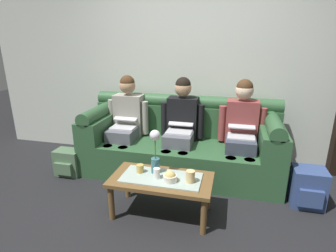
{
  "coord_description": "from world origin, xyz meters",
  "views": [
    {
      "loc": [
        0.62,
        -2.04,
        1.67
      ],
      "look_at": [
        -0.1,
        0.88,
        0.7
      ],
      "focal_mm": 29.0,
      "sensor_mm": 36.0,
      "label": 1
    }
  ],
  "objects": [
    {
      "name": "ground_plane",
      "position": [
        0.0,
        0.0,
        0.0
      ],
      "size": [
        14.0,
        14.0,
        0.0
      ],
      "primitive_type": "plane",
      "color": "black"
    },
    {
      "name": "back_wall_patterned",
      "position": [
        0.0,
        1.7,
        1.45
      ],
      "size": [
        6.0,
        0.12,
        2.9
      ],
      "primitive_type": "cube",
      "color": "silver",
      "rests_on": "ground_plane"
    },
    {
      "name": "couch",
      "position": [
        -0.0,
        1.17,
        0.37
      ],
      "size": [
        2.44,
        0.88,
        0.96
      ],
      "color": "#2D5633",
      "rests_on": "ground_plane"
    },
    {
      "name": "person_left",
      "position": [
        -0.74,
        1.17,
        0.66
      ],
      "size": [
        0.56,
        0.67,
        1.22
      ],
      "color": "#595B66",
      "rests_on": "ground_plane"
    },
    {
      "name": "person_middle",
      "position": [
        0.0,
        1.17,
        0.66
      ],
      "size": [
        0.56,
        0.67,
        1.22
      ],
      "color": "#595B66",
      "rests_on": "ground_plane"
    },
    {
      "name": "person_right",
      "position": [
        0.74,
        1.17,
        0.66
      ],
      "size": [
        0.56,
        0.67,
        1.22
      ],
      "color": "#383D4C",
      "rests_on": "ground_plane"
    },
    {
      "name": "coffee_table",
      "position": [
        0.0,
        0.21,
        0.34
      ],
      "size": [
        0.98,
        0.5,
        0.4
      ],
      "color": "brown",
      "rests_on": "ground_plane"
    },
    {
      "name": "flower_vase",
      "position": [
        -0.08,
        0.29,
        0.63
      ],
      "size": [
        0.1,
        0.1,
        0.44
      ],
      "color": "#336672",
      "rests_on": "coffee_table"
    },
    {
      "name": "snack_bowl",
      "position": [
        0.1,
        0.15,
        0.45
      ],
      "size": [
        0.13,
        0.13,
        0.11
      ],
      "color": "silver",
      "rests_on": "coffee_table"
    },
    {
      "name": "cup_near_left",
      "position": [
        0.29,
        0.18,
        0.46
      ],
      "size": [
        0.08,
        0.08,
        0.11
      ],
      "primitive_type": "cylinder",
      "color": "#DBB77A",
      "rests_on": "coffee_table"
    },
    {
      "name": "cup_near_right",
      "position": [
        -0.23,
        0.25,
        0.44
      ],
      "size": [
        0.07,
        0.07,
        0.08
      ],
      "primitive_type": "cylinder",
      "color": "gold",
      "rests_on": "coffee_table"
    },
    {
      "name": "cup_far_center",
      "position": [
        -0.03,
        0.17,
        0.46
      ],
      "size": [
        0.06,
        0.06,
        0.1
      ],
      "primitive_type": "cylinder",
      "color": "white",
      "rests_on": "coffee_table"
    },
    {
      "name": "backpack_right",
      "position": [
        1.43,
        0.71,
        0.2
      ],
      "size": [
        0.32,
        0.32,
        0.41
      ],
      "color": "#33477A",
      "rests_on": "ground_plane"
    },
    {
      "name": "backpack_left",
      "position": [
        -1.37,
        0.71,
        0.16
      ],
      "size": [
        0.33,
        0.25,
        0.33
      ],
      "color": "#4C6B4C",
      "rests_on": "ground_plane"
    }
  ]
}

